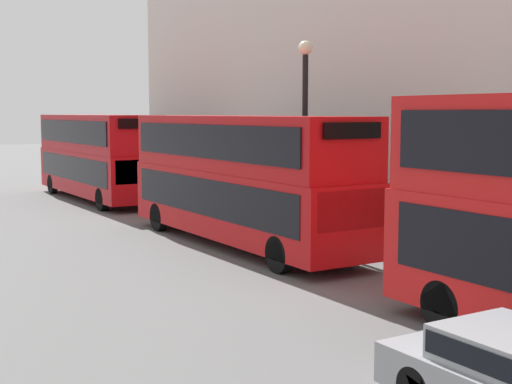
{
  "coord_description": "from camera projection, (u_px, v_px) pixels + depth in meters",
  "views": [
    {
      "loc": [
        -9.62,
        1.52,
        4.2
      ],
      "look_at": [
        0.48,
        18.19,
        2.04
      ],
      "focal_mm": 50.0,
      "sensor_mm": 36.0,
      "label": 1
    }
  ],
  "objects": [
    {
      "name": "bus_third_in_queue",
      "position": [
        97.0,
        153.0,
        34.33
      ],
      "size": [
        2.59,
        10.96,
        4.11
      ],
      "color": "#A80F14",
      "rests_on": "ground"
    },
    {
      "name": "bus_second_in_queue",
      "position": [
        241.0,
        174.0,
        22.49
      ],
      "size": [
        2.59,
        11.11,
        4.11
      ],
      "color": "#B20C0F",
      "rests_on": "ground"
    },
    {
      "name": "street_lamp",
      "position": [
        305.0,
        120.0,
        22.3
      ],
      "size": [
        0.44,
        0.44,
        6.43
      ],
      "color": "black",
      "rests_on": "ground"
    }
  ]
}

